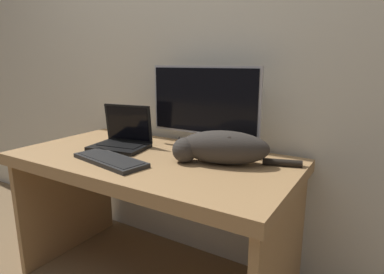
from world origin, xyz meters
name	(u,v)px	position (x,y,z in m)	size (l,w,h in m)	color
wall_back	(195,40)	(0.00, 0.80, 1.30)	(6.40, 0.06, 2.60)	beige
desk	(152,185)	(0.00, 0.37, 0.57)	(1.43, 0.74, 0.72)	#A37A4C
monitor	(204,108)	(0.16, 0.61, 0.95)	(0.62, 0.22, 0.44)	#B2B2B7
laptop	(122,139)	(-0.24, 0.42, 0.77)	(0.32, 0.26, 0.23)	black
external_keyboard	(110,160)	(-0.10, 0.19, 0.73)	(0.43, 0.22, 0.02)	black
cat	(220,147)	(0.35, 0.44, 0.80)	(0.55, 0.29, 0.16)	#332D28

